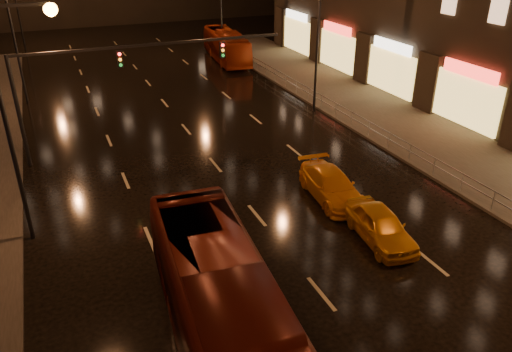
% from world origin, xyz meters
% --- Properties ---
extents(ground, '(140.00, 140.00, 0.00)m').
position_xyz_m(ground, '(0.00, 20.00, 0.00)').
color(ground, black).
rests_on(ground, ground).
extents(sidewalk_right, '(7.00, 70.00, 0.15)m').
position_xyz_m(sidewalk_right, '(13.50, 15.00, 0.07)').
color(sidewalk_right, '#38332D').
rests_on(sidewalk_right, ground).
extents(traffic_signal, '(15.31, 0.32, 6.20)m').
position_xyz_m(traffic_signal, '(-5.06, 20.00, 4.74)').
color(traffic_signal, black).
rests_on(traffic_signal, ground).
extents(railing_right, '(0.05, 56.00, 1.00)m').
position_xyz_m(railing_right, '(10.20, 18.00, 0.90)').
color(railing_right, '#99999E').
rests_on(railing_right, sidewalk_right).
extents(bus_red, '(3.80, 12.32, 3.38)m').
position_xyz_m(bus_red, '(-4.22, 2.22, 1.69)').
color(bus_red, '#54140C').
rests_on(bus_red, ground).
extents(bus_curb, '(3.58, 10.70, 2.92)m').
position_xyz_m(bus_curb, '(9.00, 39.02, 1.46)').
color(bus_curb, '#9B2D0F').
rests_on(bus_curb, ground).
extents(taxi_near, '(2.17, 4.38, 1.43)m').
position_xyz_m(taxi_near, '(4.00, 6.11, 0.72)').
color(taxi_near, orange).
rests_on(taxi_near, ground).
extents(taxi_far, '(2.37, 4.95, 1.39)m').
position_xyz_m(taxi_far, '(4.00, 10.12, 0.70)').
color(taxi_far, orange).
rests_on(taxi_far, ground).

